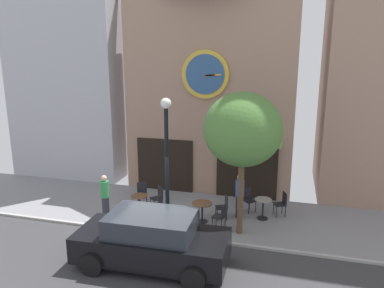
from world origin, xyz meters
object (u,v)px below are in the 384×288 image
Objects in this scene: street_tree at (243,130)px; cafe_chair_corner at (224,205)px; cafe_chair_by_entrance at (221,215)px; parked_car_black at (152,240)px; cafe_chair_near_lamp at (158,196)px; pedestrian_blue at (240,195)px; cafe_table_center at (202,208)px; cafe_chair_left_end at (158,204)px; pedestrian_green at (105,197)px; cafe_table_rightmost at (263,206)px; cafe_table_center_left at (140,201)px; cafe_chair_near_tree at (142,192)px; street_lamp at (167,163)px; cafe_chair_mid_row at (248,198)px; cafe_chair_under_awning at (282,202)px.

street_tree is 3.23m from cafe_chair_corner.
parked_car_black is (-1.48, -2.67, 0.23)m from cafe_chair_by_entrance.
cafe_chair_near_lamp is 3.16m from pedestrian_blue.
pedestrian_blue is (0.47, 1.09, 0.33)m from cafe_chair_by_entrance.
cafe_chair_left_end is (-1.65, -0.10, 0.01)m from cafe_table_center.
cafe_chair_corner is 0.54× the size of pedestrian_green.
cafe_chair_left_end reaches higher than cafe_table_rightmost.
cafe_chair_near_tree is (-0.24, 0.83, 0.05)m from cafe_table_center_left.
street_lamp reaches higher than pedestrian_blue.
cafe_chair_corner is (2.61, -0.23, 0.00)m from cafe_chair_near_lamp.
pedestrian_blue is at bearing -109.72° from cafe_chair_mid_row.
cafe_chair_under_awning is 6.50m from pedestrian_green.
street_tree is at bearing 1.19° from street_lamp.
street_lamp reaches higher than cafe_chair_corner.
cafe_chair_near_lamp is (-1.91, 0.68, 0.01)m from cafe_table_center.
street_tree is 4.96m from cafe_table_center_left.
cafe_chair_corner is 4.31m from pedestrian_green.
pedestrian_green is at bearing -165.03° from cafe_chair_corner.
cafe_chair_near_lamp is at bearing -179.41° from pedestrian_blue.
cafe_chair_left_end is 1.92m from pedestrian_green.
parked_car_black is (-2.80, -3.88, 0.26)m from cafe_table_rightmost.
street_tree is at bearing 2.03° from pedestrian_green.
cafe_table_center is 2.03m from cafe_chair_near_lamp.
cafe_table_center_left is at bearing -132.17° from cafe_chair_near_lamp.
street_tree is 4.34m from parked_car_black.
street_lamp reaches higher than cafe_table_center.
cafe_chair_near_tree is at bearing 161.21° from cafe_table_center.
cafe_chair_left_end is at bearing -162.44° from cafe_chair_under_awning.
cafe_chair_near_lamp is at bearing 174.93° from cafe_chair_corner.
cafe_table_rightmost is at bearing 63.25° from street_tree.
cafe_chair_corner is 0.54× the size of pedestrian_blue.
cafe_chair_corner is at bearing -7.89° from cafe_chair_near_tree.
pedestrian_green is (-1.81, -0.57, 0.33)m from cafe_chair_left_end.
cafe_chair_near_lamp is at bearing -172.46° from cafe_chair_under_awning.
pedestrian_green reaches higher than cafe_chair_under_awning.
cafe_chair_by_entrance is at bearing 170.58° from street_tree.
cafe_chair_mid_row is at bearing 18.24° from cafe_table_center_left.
street_tree is 3.37m from cafe_table_center.
cafe_chair_near_lamp is 1.00× the size of cafe_chair_by_entrance.
parked_car_black reaches higher than cafe_chair_mid_row.
street_lamp is 4.99× the size of cafe_chair_mid_row.
street_tree reaches higher than cafe_table_rightmost.
street_tree is at bearing -126.52° from cafe_chair_under_awning.
cafe_chair_left_end is at bearing -164.40° from pedestrian_blue.
cafe_chair_mid_row and cafe_chair_corner have the same top height.
cafe_chair_mid_row is 1.21m from cafe_chair_corner.
pedestrian_green is (-1.54, -1.34, 0.33)m from cafe_chair_near_lamp.
cafe_chair_near_lamp and cafe_chair_mid_row have the same top height.
cafe_table_rightmost is 0.85× the size of cafe_chair_mid_row.
cafe_chair_mid_row reaches higher than cafe_table_rightmost.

